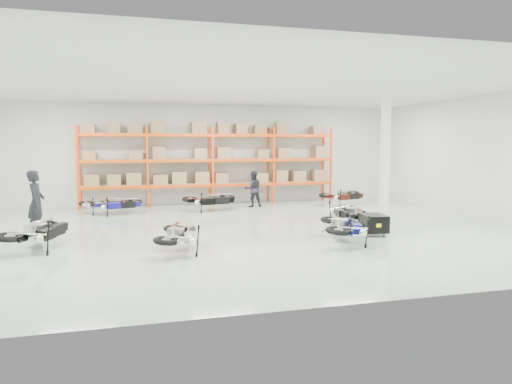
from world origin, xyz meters
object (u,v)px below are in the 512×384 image
object	(u,v)px
person_left	(36,202)
person_back	(253,189)
moto_black_far_left	(38,227)
trailer	(373,223)
moto_touring_right	(349,209)
moto_back_d	(343,193)
moto_blue_centre	(344,222)
moto_silver_left	(180,231)
moto_back_a	(118,201)
moto_back_b	(104,201)
moto_back_c	(211,197)

from	to	relation	value
person_left	person_back	distance (m)	8.89
moto_black_far_left	trailer	size ratio (longest dim) A/B	1.34
moto_black_far_left	moto_touring_right	size ratio (longest dim) A/B	1.10
moto_back_d	moto_blue_centre	bearing A→B (deg)	143.89
moto_blue_centre	moto_silver_left	distance (m)	4.46
moto_blue_centre	moto_touring_right	bearing A→B (deg)	-100.94
moto_silver_left	moto_back_a	xyz separation A→B (m)	(-1.76, 6.86, -0.03)
moto_back_b	moto_back_d	xyz separation A→B (m)	(10.13, -0.21, 0.07)
trailer	person_back	world-z (taller)	person_back
moto_back_c	moto_silver_left	bearing A→B (deg)	157.47
trailer	person_back	bearing A→B (deg)	114.54
moto_black_far_left	moto_back_d	distance (m)	12.79
moto_back_a	moto_touring_right	bearing A→B (deg)	-133.07
moto_silver_left	moto_back_b	distance (m)	7.66
trailer	moto_back_c	size ratio (longest dim) A/B	0.78
moto_silver_left	moto_back_d	size ratio (longest dim) A/B	0.98
moto_back_c	person_left	world-z (taller)	person_left
moto_touring_right	trailer	size ratio (longest dim) A/B	1.22
moto_black_far_left	person_back	distance (m)	9.80
moto_black_far_left	person_back	xyz separation A→B (m)	(7.34, 6.48, 0.17)
moto_black_far_left	moto_back_d	bearing A→B (deg)	-133.44
moto_silver_left	person_back	distance (m)	8.56
moto_silver_left	moto_touring_right	world-z (taller)	moto_touring_right
moto_blue_centre	moto_back_d	xyz separation A→B (m)	(3.38, 7.17, -0.04)
moto_black_far_left	moto_back_d	xyz separation A→B (m)	(11.33, 5.94, -0.04)
moto_touring_right	person_left	world-z (taller)	person_left
moto_silver_left	moto_back_d	xyz separation A→B (m)	(7.85, 7.10, 0.01)
moto_touring_right	moto_back_c	bearing A→B (deg)	137.21
moto_silver_left	moto_touring_right	xyz separation A→B (m)	(5.82, 2.35, 0.00)
moto_silver_left	trailer	distance (m)	5.88
moto_back_b	moto_back_a	bearing A→B (deg)	-138.88
trailer	moto_back_d	world-z (taller)	moto_back_d
moto_back_c	person_back	xyz separation A→B (m)	(1.98, 0.71, 0.19)
moto_back_a	moto_back_d	distance (m)	9.61
trailer	moto_black_far_left	bearing A→B (deg)	-173.90
moto_back_b	person_left	world-z (taller)	person_left
moto_back_d	moto_back_c	bearing A→B (deg)	80.76
person_left	person_back	xyz separation A→B (m)	(7.82, 4.22, -0.19)
moto_blue_centre	moto_back_d	size ratio (longest dim) A/B	1.06
trailer	moto_back_d	size ratio (longest dim) A/B	0.81
moto_back_b	person_left	bearing A→B (deg)	148.21
moto_silver_left	moto_back_a	size ratio (longest dim) A/B	1.06
person_back	moto_back_d	bearing A→B (deg)	174.59
moto_back_a	person_back	world-z (taller)	person_back
moto_silver_left	person_back	xyz separation A→B (m)	(3.86, 7.64, 0.23)
moto_black_far_left	moto_back_a	world-z (taller)	moto_black_far_left
moto_back_c	moto_back_a	bearing A→B (deg)	83.64
moto_touring_right	person_back	bearing A→B (deg)	116.85
moto_back_a	person_back	bearing A→B (deg)	-94.43
moto_silver_left	moto_black_far_left	world-z (taller)	moto_black_far_left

